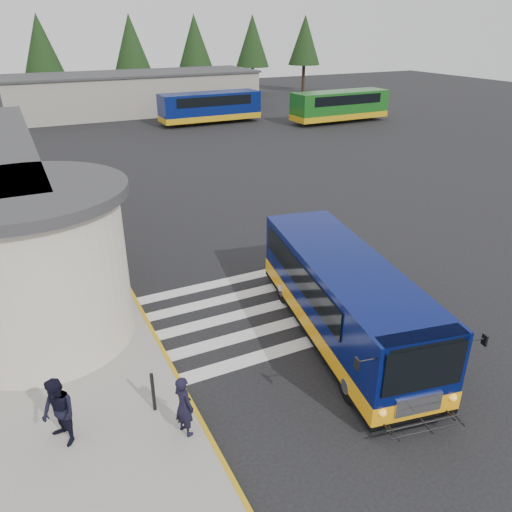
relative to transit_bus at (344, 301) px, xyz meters
name	(u,v)px	position (x,y,z in m)	size (l,w,h in m)	color
ground	(257,297)	(-1.32, 3.33, -1.25)	(140.00, 140.00, 0.00)	black
curb_strip	(120,273)	(-5.37, 7.33, -1.17)	(0.12, 34.00, 0.16)	#C59412
crosswalk	(255,311)	(-1.82, 2.53, -1.24)	(8.00, 5.35, 0.01)	silver
depot_building	(135,93)	(4.68, 45.33, 0.86)	(26.40, 8.40, 4.20)	gray
tree_line	(116,43)	(4.96, 53.33, 5.53)	(58.40, 4.40, 10.00)	black
transit_bus	(344,301)	(0.00, 0.00, 0.00)	(4.36, 9.50, 2.61)	#060F4C
pedestrian_a	(184,406)	(-5.82, -1.92, -0.29)	(0.59, 0.38, 1.61)	black
pedestrian_b	(59,413)	(-8.47, -0.96, -0.22)	(0.85, 0.66, 1.75)	black
bollard	(153,392)	(-6.28, -0.85, -0.54)	(0.09, 0.09, 1.12)	black
far_bus_a	(210,106)	(9.71, 36.03, 0.39)	(9.79, 2.83, 2.52)	#061350
far_bus_b	(340,105)	(21.40, 31.01, 0.41)	(9.92, 2.92, 2.55)	#165518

